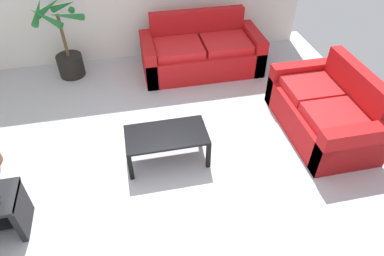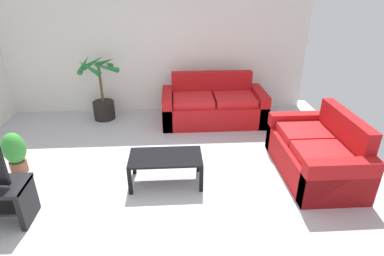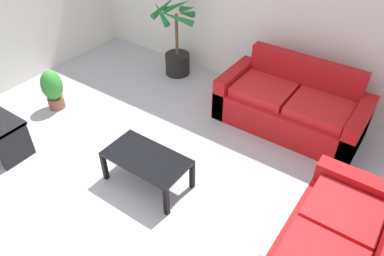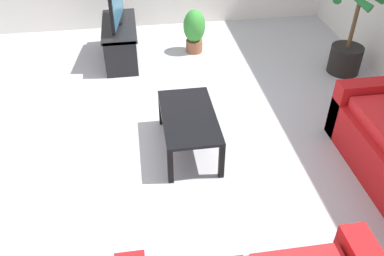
{
  "view_description": "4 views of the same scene",
  "coord_description": "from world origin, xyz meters",
  "px_view_note": "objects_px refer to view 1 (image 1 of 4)",
  "views": [
    {
      "loc": [
        -0.15,
        -2.63,
        3.07
      ],
      "look_at": [
        0.49,
        0.35,
        0.41
      ],
      "focal_mm": 31.79,
      "sensor_mm": 36.0,
      "label": 1
    },
    {
      "loc": [
        0.3,
        -3.26,
        2.53
      ],
      "look_at": [
        0.54,
        0.64,
        0.65
      ],
      "focal_mm": 29.22,
      "sensor_mm": 36.0,
      "label": 2
    },
    {
      "loc": [
        2.29,
        -1.83,
        3.18
      ],
      "look_at": [
        0.46,
        0.79,
        0.64
      ],
      "focal_mm": 34.22,
      "sensor_mm": 36.0,
      "label": 3
    },
    {
      "loc": [
        3.33,
        -0.14,
        2.68
      ],
      "look_at": [
        0.37,
        0.31,
        0.4
      ],
      "focal_mm": 38.12,
      "sensor_mm": 36.0,
      "label": 4
    }
  ],
  "objects_px": {
    "couch_main": "(201,53)",
    "potted_palm": "(66,49)",
    "coffee_table": "(166,137)",
    "couch_loveseat": "(324,112)"
  },
  "relations": [
    {
      "from": "coffee_table",
      "to": "potted_palm",
      "type": "xyz_separation_m",
      "value": [
        -1.26,
        2.23,
        0.12
      ]
    },
    {
      "from": "coffee_table",
      "to": "potted_palm",
      "type": "distance_m",
      "value": 2.57
    },
    {
      "from": "couch_main",
      "to": "couch_loveseat",
      "type": "xyz_separation_m",
      "value": [
        1.23,
        -1.86,
        -0.0
      ]
    },
    {
      "from": "coffee_table",
      "to": "potted_palm",
      "type": "bearing_deg",
      "value": 119.36
    },
    {
      "from": "couch_main",
      "to": "couch_loveseat",
      "type": "height_order",
      "value": "same"
    },
    {
      "from": "potted_palm",
      "to": "coffee_table",
      "type": "bearing_deg",
      "value": -60.64
    },
    {
      "from": "coffee_table",
      "to": "couch_loveseat",
      "type": "bearing_deg",
      "value": 3.04
    },
    {
      "from": "couch_main",
      "to": "coffee_table",
      "type": "distance_m",
      "value": 2.16
    },
    {
      "from": "potted_palm",
      "to": "couch_loveseat",
      "type": "bearing_deg",
      "value": -32.22
    },
    {
      "from": "couch_main",
      "to": "potted_palm",
      "type": "xyz_separation_m",
      "value": [
        -2.14,
        0.26,
        0.17
      ]
    }
  ]
}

